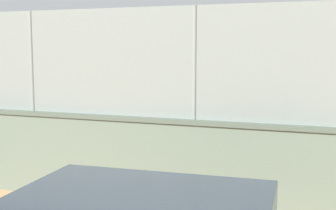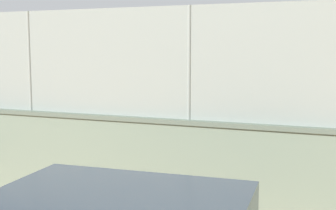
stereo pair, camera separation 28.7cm
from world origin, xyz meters
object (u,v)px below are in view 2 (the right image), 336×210
object	(u,v)px
player_at_service_line	(68,118)
sports_ball	(179,103)
spare_ball_by_wall	(111,184)
courtside_bench	(321,178)
player_baseline_waiting	(229,99)
player_near_wall_returning	(174,129)

from	to	relation	value
player_at_service_line	sports_ball	world-z (taller)	player_at_service_line
player_at_service_line	spare_ball_by_wall	size ratio (longest dim) A/B	22.43
player_at_service_line	spare_ball_by_wall	world-z (taller)	player_at_service_line
spare_ball_by_wall	courtside_bench	size ratio (longest dim) A/B	0.05
player_at_service_line	player_baseline_waiting	bearing A→B (deg)	-112.99
player_baseline_waiting	sports_ball	xyz separation A→B (m)	(1.40, 1.85, -0.02)
player_near_wall_returning	courtside_bench	distance (m)	3.45
courtside_bench	sports_ball	bearing A→B (deg)	-52.93
player_baseline_waiting	player_at_service_line	bearing A→B (deg)	67.01
player_at_service_line	courtside_bench	bearing A→B (deg)	165.13
player_near_wall_returning	courtside_bench	bearing A→B (deg)	162.29
player_baseline_waiting	player_near_wall_returning	xyz separation A→B (m)	(-0.38, 7.46, 0.07)
sports_ball	spare_ball_by_wall	xyz separation A→B (m)	(-0.90, 7.09, -0.89)
sports_ball	courtside_bench	distance (m)	8.33
courtside_bench	player_near_wall_returning	bearing A→B (deg)	-17.71
player_baseline_waiting	spare_ball_by_wall	distance (m)	9.00
sports_ball	courtside_bench	xyz separation A→B (m)	(-5.01, 6.64, -0.46)
sports_ball	spare_ball_by_wall	distance (m)	7.20
player_near_wall_returning	sports_ball	xyz separation A→B (m)	(1.77, -5.60, -0.10)
player_baseline_waiting	spare_ball_by_wall	size ratio (longest dim) A/B	21.42
courtside_bench	spare_ball_by_wall	bearing A→B (deg)	6.24
player_near_wall_returning	sports_ball	size ratio (longest dim) A/B	12.49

